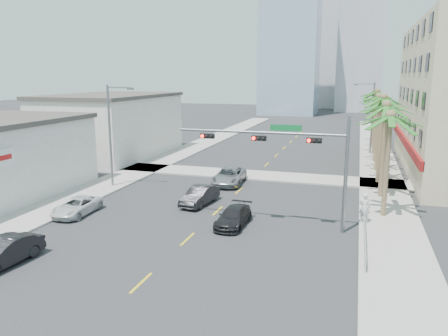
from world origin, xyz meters
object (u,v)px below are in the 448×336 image
car_lane_left (200,195)px  pedestrian (365,208)px  traffic_signal_mast (294,152)px  car_parked_mid (4,252)px  car_parked_far (77,206)px  car_lane_center (229,176)px  car_lane_right (233,217)px

car_lane_left → pedestrian: pedestrian is taller
traffic_signal_mast → pedestrian: 6.35m
car_parked_mid → pedestrian: 21.93m
pedestrian → car_lane_left: bearing=-4.1°
car_lane_left → traffic_signal_mast: bearing=-15.6°
traffic_signal_mast → car_parked_far: traffic_signal_mast is taller
car_parked_mid → car_lane_left: car_parked_mid is taller
car_lane_center → car_lane_right: 11.42m
pedestrian → car_lane_center: bearing=-33.1°
car_lane_right → car_parked_far: bearing=-173.3°
traffic_signal_mast → car_lane_right: traffic_signal_mast is taller
car_lane_right → pedestrian: (8.30, 2.88, 0.54)m
car_parked_far → car_lane_center: 14.27m
traffic_signal_mast → car_parked_mid: size_ratio=2.54×
traffic_signal_mast → pedestrian: size_ratio=5.58×
traffic_signal_mast → car_lane_center: 13.21m
traffic_signal_mast → car_parked_far: bearing=-173.5°
car_parked_mid → car_parked_far: (-1.60, 8.48, -0.11)m
car_lane_center → car_lane_right: car_lane_center is taller
traffic_signal_mast → car_lane_right: bearing=-169.0°
car_parked_far → car_lane_center: car_lane_center is taller
car_parked_far → car_parked_mid: bearing=-81.1°
car_parked_mid → car_lane_right: bearing=48.2°
car_parked_mid → car_parked_far: 8.64m
car_parked_mid → car_lane_left: size_ratio=1.02×
traffic_signal_mast → car_lane_left: bearing=157.0°
traffic_signal_mast → car_lane_center: bearing=125.7°
car_parked_mid → car_lane_center: size_ratio=0.81×
pedestrian → car_parked_far: bearing=12.2°
car_lane_right → pedestrian: size_ratio=2.11×
traffic_signal_mast → car_parked_mid: traffic_signal_mast is taller
car_parked_mid → car_lane_center: bearing=76.9°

